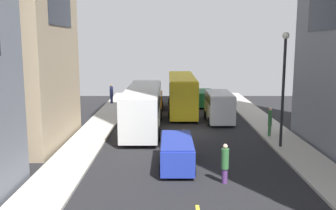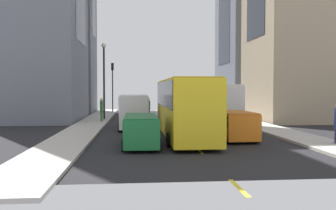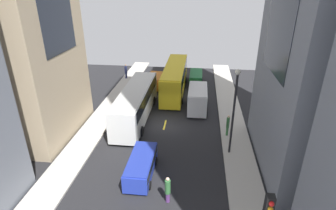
{
  "view_description": "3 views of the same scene",
  "coord_description": "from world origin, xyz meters",
  "px_view_note": "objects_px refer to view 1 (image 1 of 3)",
  "views": [
    {
      "loc": [
        -1.24,
        -28.15,
        6.84
      ],
      "look_at": [
        -1.38,
        1.59,
        1.9
      ],
      "focal_mm": 40.49,
      "sensor_mm": 36.0,
      "label": 1
    },
    {
      "loc": [
        3.11,
        31.74,
        2.95
      ],
      "look_at": [
        0.09,
        -1.8,
        1.58
      ],
      "focal_mm": 39.41,
      "sensor_mm": 36.0,
      "label": 2
    },
    {
      "loc": [
        3.17,
        -24.18,
        13.48
      ],
      "look_at": [
        0.24,
        0.72,
        1.93
      ],
      "focal_mm": 29.12,
      "sensor_mm": 36.0,
      "label": 3
    }
  ],
  "objects_px": {
    "streetcar_yellow": "(184,90)",
    "pedestrian_waiting_curb": "(227,163)",
    "car_orange_2": "(155,99)",
    "car_green_0": "(207,97)",
    "pedestrian_crossing_mid": "(272,120)",
    "car_blue_1": "(179,151)",
    "delivery_van_white": "(221,105)",
    "pedestrian_crossing_near": "(113,93)",
    "city_bus_white": "(145,104)"
  },
  "relations": [
    {
      "from": "city_bus_white",
      "to": "car_orange_2",
      "type": "bearing_deg",
      "value": 87.39
    },
    {
      "from": "pedestrian_waiting_curb",
      "to": "car_green_0",
      "type": "bearing_deg",
      "value": -12.82
    },
    {
      "from": "delivery_van_white",
      "to": "pedestrian_waiting_curb",
      "type": "bearing_deg",
      "value": -96.51
    },
    {
      "from": "streetcar_yellow",
      "to": "car_blue_1",
      "type": "bearing_deg",
      "value": -92.95
    },
    {
      "from": "car_blue_1",
      "to": "car_orange_2",
      "type": "xyz_separation_m",
      "value": [
        -2.01,
        18.53,
        0.07
      ]
    },
    {
      "from": "car_orange_2",
      "to": "car_blue_1",
      "type": "bearing_deg",
      "value": -83.82
    },
    {
      "from": "pedestrian_crossing_mid",
      "to": "pedestrian_waiting_curb",
      "type": "height_order",
      "value": "pedestrian_crossing_mid"
    },
    {
      "from": "pedestrian_crossing_near",
      "to": "delivery_van_white",
      "type": "bearing_deg",
      "value": -70.67
    },
    {
      "from": "streetcar_yellow",
      "to": "pedestrian_crossing_near",
      "type": "distance_m",
      "value": 8.76
    },
    {
      "from": "car_green_0",
      "to": "delivery_van_white",
      "type": "bearing_deg",
      "value": -87.49
    },
    {
      "from": "pedestrian_waiting_curb",
      "to": "pedestrian_crossing_near",
      "type": "bearing_deg",
      "value": 11.14
    },
    {
      "from": "streetcar_yellow",
      "to": "pedestrian_waiting_curb",
      "type": "xyz_separation_m",
      "value": [
        1.41,
        -19.58,
        -1.08
      ]
    },
    {
      "from": "car_orange_2",
      "to": "pedestrian_crossing_mid",
      "type": "distance_m",
      "value": 14.99
    },
    {
      "from": "city_bus_white",
      "to": "pedestrian_crossing_near",
      "type": "relative_size",
      "value": 5.52
    },
    {
      "from": "pedestrian_crossing_mid",
      "to": "car_green_0",
      "type": "bearing_deg",
      "value": -165.5
    },
    {
      "from": "car_orange_2",
      "to": "car_green_0",
      "type": "bearing_deg",
      "value": 19.55
    },
    {
      "from": "car_blue_1",
      "to": "pedestrian_waiting_curb",
      "type": "height_order",
      "value": "pedestrian_waiting_curb"
    },
    {
      "from": "car_blue_1",
      "to": "pedestrian_crossing_near",
      "type": "bearing_deg",
      "value": 107.56
    },
    {
      "from": "streetcar_yellow",
      "to": "car_orange_2",
      "type": "height_order",
      "value": "streetcar_yellow"
    },
    {
      "from": "streetcar_yellow",
      "to": "pedestrian_waiting_curb",
      "type": "height_order",
      "value": "streetcar_yellow"
    },
    {
      "from": "car_orange_2",
      "to": "pedestrian_crossing_near",
      "type": "distance_m",
      "value": 5.5
    },
    {
      "from": "pedestrian_waiting_curb",
      "to": "city_bus_white",
      "type": "bearing_deg",
      "value": 12.45
    },
    {
      "from": "car_blue_1",
      "to": "pedestrian_crossing_mid",
      "type": "bearing_deg",
      "value": 43.24
    },
    {
      "from": "delivery_van_white",
      "to": "car_orange_2",
      "type": "height_order",
      "value": "delivery_van_white"
    },
    {
      "from": "city_bus_white",
      "to": "pedestrian_crossing_mid",
      "type": "height_order",
      "value": "city_bus_white"
    },
    {
      "from": "streetcar_yellow",
      "to": "pedestrian_waiting_curb",
      "type": "distance_m",
      "value": 19.66
    },
    {
      "from": "streetcar_yellow",
      "to": "car_orange_2",
      "type": "relative_size",
      "value": 2.95
    },
    {
      "from": "car_green_0",
      "to": "pedestrian_crossing_mid",
      "type": "distance_m",
      "value": 14.45
    },
    {
      "from": "streetcar_yellow",
      "to": "car_orange_2",
      "type": "bearing_deg",
      "value": 153.66
    },
    {
      "from": "city_bus_white",
      "to": "pedestrian_waiting_curb",
      "type": "height_order",
      "value": "city_bus_white"
    },
    {
      "from": "car_green_0",
      "to": "car_blue_1",
      "type": "xyz_separation_m",
      "value": [
        -3.56,
        -20.5,
        -0.04
      ]
    },
    {
      "from": "city_bus_white",
      "to": "car_green_0",
      "type": "relative_size",
      "value": 2.45
    },
    {
      "from": "streetcar_yellow",
      "to": "pedestrian_crossing_mid",
      "type": "distance_m",
      "value": 12.24
    },
    {
      "from": "car_green_0",
      "to": "car_orange_2",
      "type": "relative_size",
      "value": 1.16
    },
    {
      "from": "car_blue_1",
      "to": "car_orange_2",
      "type": "relative_size",
      "value": 1.13
    },
    {
      "from": "car_orange_2",
      "to": "pedestrian_crossing_near",
      "type": "bearing_deg",
      "value": 149.54
    },
    {
      "from": "car_blue_1",
      "to": "car_orange_2",
      "type": "bearing_deg",
      "value": 96.18
    },
    {
      "from": "pedestrian_crossing_mid",
      "to": "pedestrian_waiting_curb",
      "type": "xyz_separation_m",
      "value": [
        -4.55,
        -8.92,
        -0.25
      ]
    },
    {
      "from": "city_bus_white",
      "to": "delivery_van_white",
      "type": "distance_m",
      "value": 7.0
    },
    {
      "from": "car_blue_1",
      "to": "car_orange_2",
      "type": "height_order",
      "value": "car_orange_2"
    },
    {
      "from": "car_green_0",
      "to": "streetcar_yellow",
      "type": "bearing_deg",
      "value": -128.22
    },
    {
      "from": "city_bus_white",
      "to": "delivery_van_white",
      "type": "bearing_deg",
      "value": 24.06
    },
    {
      "from": "delivery_van_white",
      "to": "streetcar_yellow",
      "type": "bearing_deg",
      "value": 120.93
    },
    {
      "from": "car_green_0",
      "to": "car_orange_2",
      "type": "height_order",
      "value": "car_orange_2"
    },
    {
      "from": "delivery_van_white",
      "to": "pedestrian_crossing_mid",
      "type": "relative_size",
      "value": 2.4
    },
    {
      "from": "delivery_van_white",
      "to": "car_green_0",
      "type": "height_order",
      "value": "delivery_van_white"
    },
    {
      "from": "car_green_0",
      "to": "pedestrian_crossing_near",
      "type": "xyz_separation_m",
      "value": [
        -10.31,
        0.81,
        0.28
      ]
    },
    {
      "from": "streetcar_yellow",
      "to": "city_bus_white",
      "type": "bearing_deg",
      "value": -112.64
    },
    {
      "from": "delivery_van_white",
      "to": "pedestrian_waiting_curb",
      "type": "xyz_separation_m",
      "value": [
        -1.65,
        -14.48,
        -0.46
      ]
    },
    {
      "from": "pedestrian_waiting_curb",
      "to": "pedestrian_crossing_mid",
      "type": "bearing_deg",
      "value": -36.69
    }
  ]
}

